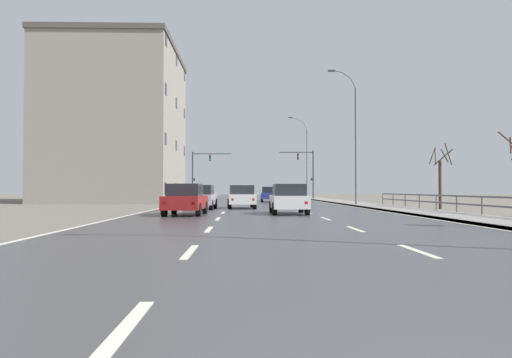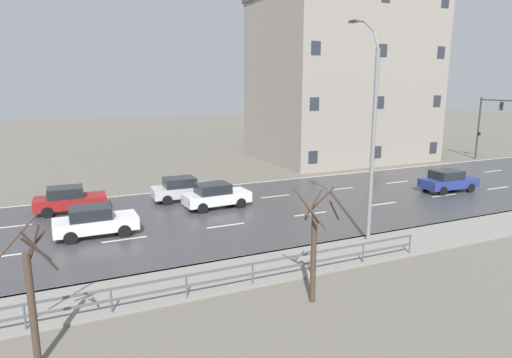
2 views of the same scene
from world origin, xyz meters
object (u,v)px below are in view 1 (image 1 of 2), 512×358
Objects in this scene: traffic_signal_right at (307,168)px; car_near_right at (186,199)px; car_mid_centre at (270,194)px; traffic_signal_left at (200,168)px; street_lamp_distant at (306,159)px; car_far_left at (241,197)px; car_distant at (289,199)px; car_far_right at (201,197)px; street_lamp_midground at (354,139)px; brick_building at (118,125)px.

traffic_signal_right is 39.59m from car_near_right.
traffic_signal_left is at bearing 123.79° from car_mid_centre.
street_lamp_distant is at bearing 9.10° from traffic_signal_left.
car_mid_centre is at bearing -113.80° from traffic_signal_right.
car_far_left is at bearing -79.62° from traffic_signal_left.
car_near_right is (-11.26, -37.81, -3.32)m from traffic_signal_right.
traffic_signal_right is 1.56× the size of car_distant.
street_lamp_distant reaches higher than car_far_right.
car_mid_centre and car_far_right have the same top height.
car_near_right and car_mid_centre have the same top height.
traffic_signal_left is at bearing 102.14° from car_distant.
traffic_signal_left is at bearing 96.44° from car_near_right.
traffic_signal_left is 1.53× the size of car_distant.
car_far_right is (-11.41, -34.39, -4.71)m from street_lamp_distant.
traffic_signal_right is 37.48m from car_distant.
car_far_right is at bearing -151.71° from street_lamp_midground.
car_distant is 0.99× the size of car_far_right.
car_far_right is at bearing -61.92° from brick_building.
car_near_right is 25.63m from car_mid_centre.
car_mid_centre is (8.48, -14.05, -3.32)m from traffic_signal_left.
traffic_signal_right is at bearing -94.46° from street_lamp_distant.
traffic_signal_left is (-14.44, 25.92, -1.14)m from street_lamp_midground.
street_lamp_midground is 28.23m from street_lamp_distant.
car_near_right is at bearing -68.76° from brick_building.
brick_building is (-15.96, 1.62, 7.26)m from car_mid_centre.
car_far_left is (-8.51, -29.43, -3.32)m from traffic_signal_right.
traffic_signal_right is at bearing 90.73° from street_lamp_midground.
car_far_left is at bearing -54.31° from brick_building.
car_mid_centre is (-5.92, -16.36, -4.71)m from street_lamp_distant.
traffic_signal_left is 1.50× the size of car_near_right.
street_lamp_distant is at bearing 72.78° from car_mid_centre.
street_lamp_distant is at bearing 73.64° from car_far_right.
car_distant is (-6.35, -12.17, -4.46)m from street_lamp_midground.
traffic_signal_right is at bearing 71.01° from car_far_left.
car_far_right is at bearing -108.35° from street_lamp_distant.
car_far_left is (2.75, 8.38, 0.00)m from car_near_right.
car_distant is 24.04m from car_mid_centre.
street_lamp_midground is at bearing -89.93° from street_lamp_distant.
car_far_left is at bearing 30.15° from car_far_right.
brick_building is at bearing -121.04° from traffic_signal_left.
brick_building is (-21.92, 13.48, 2.80)m from street_lamp_midground.
car_far_left is 0.25× the size of brick_building.
brick_building is (-10.35, 26.62, 7.26)m from car_near_right.
traffic_signal_left is 31.36m from car_far_left.
brick_building is at bearing 176.90° from car_mid_centre.
street_lamp_midground is 1.71× the size of traffic_signal_left.
brick_building is (-10.48, 19.64, 7.26)m from car_far_right.
street_lamp_distant is (-0.04, 28.23, 0.26)m from street_lamp_midground.
car_far_left and car_mid_centre have the same top height.
car_far_left is (-8.79, -32.99, -4.71)m from street_lamp_distant.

